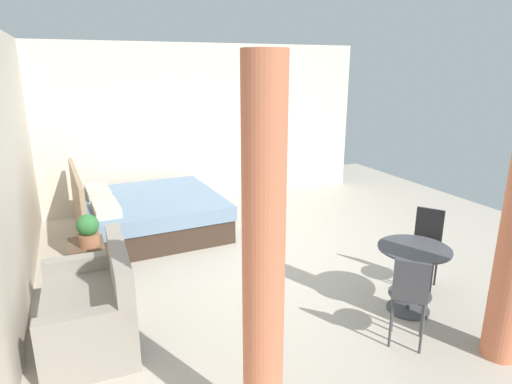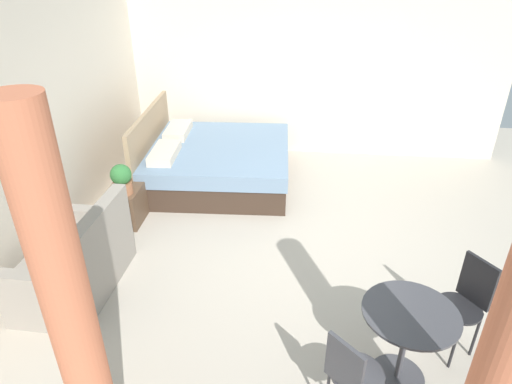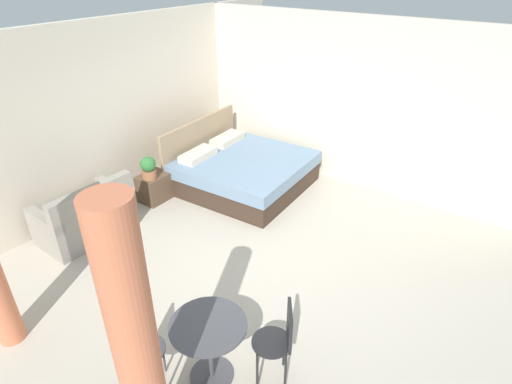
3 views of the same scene
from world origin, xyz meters
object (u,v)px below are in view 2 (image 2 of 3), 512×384
object	(u,v)px
nightstand	(126,205)
balcony_table	(407,333)
bed	(215,162)
couch	(77,263)
cafe_chair_near_couch	(467,298)
potted_plant	(122,179)
cafe_chair_near_window	(351,374)

from	to	relation	value
nightstand	balcony_table	bearing A→B (deg)	-124.34
bed	couch	xyz separation A→B (m)	(-2.53, 0.92, 0.00)
balcony_table	cafe_chair_near_couch	xyz separation A→B (m)	(0.38, -0.54, 0.06)
nightstand	potted_plant	bearing A→B (deg)	-157.71
cafe_chair_near_window	nightstand	bearing A→B (deg)	45.34
couch	bed	bearing A→B (deg)	-19.97
nightstand	cafe_chair_near_window	xyz separation A→B (m)	(-2.52, -2.55, 0.31)
bed	nightstand	distance (m)	1.54
balcony_table	bed	bearing A→B (deg)	32.58
couch	potted_plant	bearing A→B (deg)	-2.76
bed	cafe_chair_near_window	xyz separation A→B (m)	(-3.76, -1.65, 0.24)
cafe_chair_near_window	cafe_chair_near_couch	distance (m)	1.30
balcony_table	cafe_chair_near_window	world-z (taller)	cafe_chair_near_window
nightstand	balcony_table	xyz separation A→B (m)	(-2.06, -3.01, 0.26)
bed	nightstand	bearing A→B (deg)	144.01
bed	cafe_chair_near_couch	distance (m)	3.95
couch	cafe_chair_near_window	distance (m)	2.86
bed	balcony_table	bearing A→B (deg)	-147.42
nightstand	cafe_chair_near_couch	xyz separation A→B (m)	(-1.68, -3.55, 0.32)
couch	nightstand	bearing A→B (deg)	-0.72
cafe_chair_near_couch	couch	bearing A→B (deg)	83.66
bed	cafe_chair_near_window	size ratio (longest dim) A/B	2.42
nightstand	potted_plant	distance (m)	0.43
balcony_table	potted_plant	bearing A→B (deg)	56.61
cafe_chair_near_window	potted_plant	bearing A→B (deg)	46.04
potted_plant	nightstand	bearing A→B (deg)	22.29
nightstand	balcony_table	world-z (taller)	balcony_table
balcony_table	couch	bearing A→B (deg)	75.68
potted_plant	cafe_chair_near_couch	size ratio (longest dim) A/B	0.41
nightstand	balcony_table	distance (m)	3.65
potted_plant	cafe_chair_near_window	size ratio (longest dim) A/B	0.43
bed	balcony_table	size ratio (longest dim) A/B	2.94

